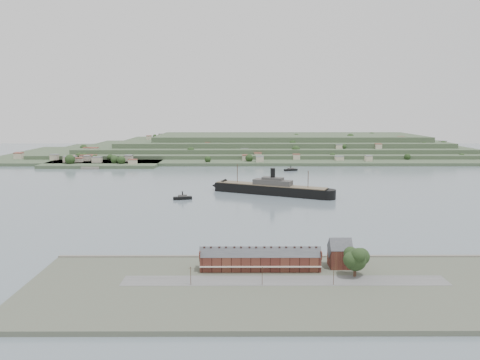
{
  "coord_description": "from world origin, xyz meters",
  "views": [
    {
      "loc": [
        -19.89,
        -374.34,
        75.84
      ],
      "look_at": [
        -18.66,
        30.0,
        13.09
      ],
      "focal_mm": 35.0,
      "sensor_mm": 36.0,
      "label": 1
    }
  ],
  "objects_px": {
    "terrace_row": "(260,260)",
    "fig_tree": "(356,259)",
    "tugboat": "(183,198)",
    "gabled_building": "(340,254)",
    "steamship": "(267,188)"
  },
  "relations": [
    {
      "from": "terrace_row",
      "to": "steamship",
      "type": "height_order",
      "value": "steamship"
    },
    {
      "from": "terrace_row",
      "to": "fig_tree",
      "type": "relative_size",
      "value": 4.04
    },
    {
      "from": "terrace_row",
      "to": "fig_tree",
      "type": "xyz_separation_m",
      "value": [
        41.71,
        -9.44,
        3.56
      ]
    },
    {
      "from": "steamship",
      "to": "fig_tree",
      "type": "bearing_deg",
      "value": -82.9
    },
    {
      "from": "terrace_row",
      "to": "tugboat",
      "type": "bearing_deg",
      "value": 107.83
    },
    {
      "from": "fig_tree",
      "to": "gabled_building",
      "type": "bearing_deg",
      "value": 107.36
    },
    {
      "from": "steamship",
      "to": "fig_tree",
      "type": "relative_size",
      "value": 7.95
    },
    {
      "from": "gabled_building",
      "to": "fig_tree",
      "type": "xyz_separation_m",
      "value": [
        4.21,
        -13.46,
        2.22
      ]
    },
    {
      "from": "tugboat",
      "to": "fig_tree",
      "type": "xyz_separation_m",
      "value": [
        98.35,
        -185.59,
        8.71
      ]
    },
    {
      "from": "tugboat",
      "to": "gabled_building",
      "type": "bearing_deg",
      "value": -61.32
    },
    {
      "from": "terrace_row",
      "to": "gabled_building",
      "type": "height_order",
      "value": "gabled_building"
    },
    {
      "from": "steamship",
      "to": "fig_tree",
      "type": "height_order",
      "value": "steamship"
    },
    {
      "from": "gabled_building",
      "to": "fig_tree",
      "type": "bearing_deg",
      "value": -72.64
    },
    {
      "from": "tugboat",
      "to": "fig_tree",
      "type": "bearing_deg",
      "value": -62.08
    },
    {
      "from": "terrace_row",
      "to": "steamship",
      "type": "relative_size",
      "value": 0.51
    }
  ]
}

